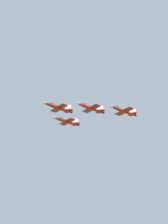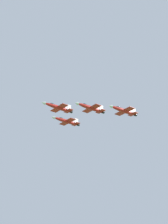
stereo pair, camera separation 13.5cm
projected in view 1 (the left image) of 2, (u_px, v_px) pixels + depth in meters
name	position (u px, v px, depth m)	size (l,w,h in m)	color
jet_lead	(58.00, 107.00, 177.89)	(11.82, 18.15, 3.94)	red
jet_left_wingman	(90.00, 108.00, 176.82)	(11.93, 18.28, 3.98)	red
jet_right_wingman	(66.00, 121.00, 192.27)	(11.68, 17.91, 3.90)	red
jet_left_outer	(123.00, 111.00, 175.22)	(11.81, 18.07, 3.94)	red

